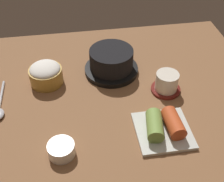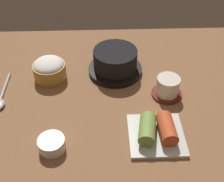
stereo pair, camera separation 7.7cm
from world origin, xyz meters
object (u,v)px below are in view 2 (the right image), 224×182
Objects in this scene: kimchi_plate at (158,131)px; spoon at (1,99)px; tea_cup_with_saucer at (169,87)px; side_bowl_near at (53,144)px; rice_bowl at (50,69)px; stone_pot at (116,62)px.

kimchi_plate is 46.53cm from spoon.
tea_cup_with_saucer is 37.34cm from side_bowl_near.
spoon is at bearing -142.26° from rice_bowl.
spoon is at bearing 134.05° from side_bowl_near.
side_bowl_near is at bearing -173.71° from kimchi_plate.
kimchi_plate is 0.85× the size of spoon.
rice_bowl is 37.20cm from tea_cup_with_saucer.
kimchi_plate is at bearing -109.02° from tea_cup_with_saucer.
kimchi_plate reaches higher than spoon.
stone_pot is 19.17cm from tea_cup_with_saucer.
stone_pot reaches higher than kimchi_plate.
kimchi_plate is (30.45, -25.49, -1.46)cm from rice_bowl.
tea_cup_with_saucer is 0.63× the size of kimchi_plate.
stone_pot reaches higher than spoon.
tea_cup_with_saucer is at bearing 1.12° from spoon.
spoon is at bearing 161.20° from kimchi_plate.
rice_bowl is at bearing 37.74° from spoon.
tea_cup_with_saucer is at bearing -14.85° from rice_bowl.
stone_pot is at bearing 20.46° from spoon.
rice_bowl is 0.61× the size of spoon.
side_bowl_near is (3.77, -28.43, -1.71)cm from rice_bowl.
stone_pot is 37.00cm from spoon.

